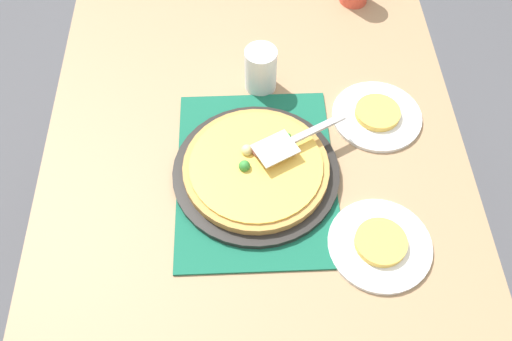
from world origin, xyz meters
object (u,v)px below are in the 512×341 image
object	(u,v)px
plate_far_right	(377,116)
served_slice_right	(378,113)
pizza_pan	(256,172)
pizza_server	(294,140)
plate_near_left	(380,245)
served_slice_left	(381,242)
pizza	(256,167)
cup_near	(261,70)

from	to	relation	value
plate_far_right	served_slice_right	size ratio (longest dim) A/B	2.00
pizza_pan	served_slice_right	bearing A→B (deg)	-62.27
pizza_server	plate_near_left	bearing A→B (deg)	-144.54
served_slice_right	served_slice_left	bearing A→B (deg)	171.80
plate_far_right	pizza_server	bearing A→B (deg)	117.65
plate_far_right	served_slice_right	distance (m)	0.01
pizza	plate_near_left	bearing A→B (deg)	-126.86
plate_near_left	cup_near	size ratio (longest dim) A/B	1.83
plate_near_left	served_slice_left	xyz separation A→B (m)	(0.00, 0.00, 0.01)
plate_near_left	served_slice_right	xyz separation A→B (m)	(0.35, -0.05, 0.01)
pizza	plate_far_right	world-z (taller)	pizza
served_slice_left	served_slice_right	xyz separation A→B (m)	(0.35, -0.05, 0.00)
pizza	plate_far_right	size ratio (longest dim) A/B	1.50
plate_near_left	served_slice_right	bearing A→B (deg)	-8.20
cup_near	served_slice_left	bearing A→B (deg)	-153.51
pizza_pan	plate_near_left	world-z (taller)	pizza_pan
served_slice_right	plate_near_left	bearing A→B (deg)	171.80
served_slice_right	pizza_server	size ratio (longest dim) A/B	0.49
pizza_pan	served_slice_left	size ratio (longest dim) A/B	3.45
pizza_pan	served_slice_right	xyz separation A→B (m)	(0.16, -0.30, 0.01)
pizza	pizza_server	xyz separation A→B (m)	(0.05, -0.09, 0.04)
plate_far_right	cup_near	bearing A→B (deg)	67.86
served_slice_right	cup_near	world-z (taller)	cup_near
pizza_pan	served_slice_left	world-z (taller)	served_slice_left
pizza	cup_near	bearing A→B (deg)	-4.66
pizza_pan	cup_near	world-z (taller)	cup_near
served_slice_left	cup_near	bearing A→B (deg)	26.49
served_slice_right	pizza_server	bearing A→B (deg)	117.65
served_slice_right	pizza_pan	bearing A→B (deg)	117.73
cup_near	pizza_server	distance (m)	0.24
served_slice_left	pizza_server	world-z (taller)	pizza_server
pizza	served_slice_right	size ratio (longest dim) A/B	3.00
plate_near_left	plate_far_right	xyz separation A→B (m)	(0.35, -0.05, 0.00)
pizza_pan	served_slice_right	size ratio (longest dim) A/B	3.45
pizza	cup_near	xyz separation A→B (m)	(0.27, -0.02, 0.03)
pizza_pan	served_slice_left	distance (m)	0.32
pizza	served_slice_right	bearing A→B (deg)	-62.34
pizza_pan	pizza	distance (m)	0.02
served_slice_right	pizza	bearing A→B (deg)	117.66
pizza_pan	pizza_server	bearing A→B (deg)	-62.05
plate_far_right	cup_near	distance (m)	0.31
served_slice_left	served_slice_right	world-z (taller)	same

